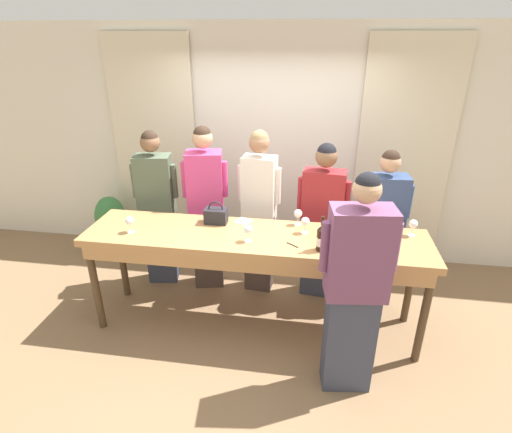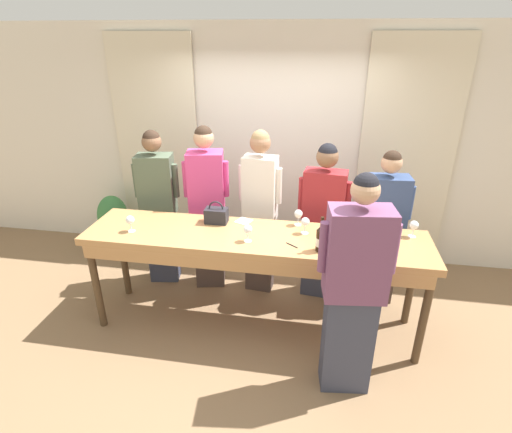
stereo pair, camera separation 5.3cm
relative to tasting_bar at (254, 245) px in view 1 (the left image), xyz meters
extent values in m
plane|color=#846647|center=(0.00, 0.02, -0.91)|extent=(18.00, 18.00, 0.00)
cube|color=silver|center=(0.00, 1.59, 0.49)|extent=(12.00, 0.06, 2.80)
cube|color=beige|center=(-1.50, 1.52, 0.44)|extent=(1.05, 0.03, 2.69)
cube|color=beige|center=(1.50, 1.52, 0.44)|extent=(1.05, 0.03, 2.69)
cube|color=#B27F4C|center=(0.00, 0.02, 0.06)|extent=(3.13, 0.70, 0.07)
cube|color=#B27F4C|center=(0.00, -0.31, -0.03)|extent=(3.00, 0.03, 0.12)
cylinder|color=#4C3823|center=(-1.49, -0.25, -0.44)|extent=(0.07, 0.07, 0.93)
cylinder|color=#4C3823|center=(1.49, -0.25, -0.44)|extent=(0.07, 0.07, 0.93)
cylinder|color=#4C3823|center=(-1.49, 0.30, -0.44)|extent=(0.07, 0.07, 0.93)
cylinder|color=#4C3823|center=(1.49, 0.30, -0.44)|extent=(0.07, 0.07, 0.93)
cylinder|color=black|center=(0.59, -0.17, 0.19)|extent=(0.08, 0.08, 0.19)
cone|color=black|center=(0.59, -0.17, 0.30)|extent=(0.08, 0.08, 0.05)
cylinder|color=black|center=(0.59, -0.17, 0.36)|extent=(0.03, 0.03, 0.08)
cylinder|color=white|center=(0.59, -0.17, 0.18)|extent=(0.09, 0.09, 0.08)
cube|color=#232328|center=(-0.41, 0.22, 0.16)|extent=(0.21, 0.13, 0.14)
torus|color=#232328|center=(-0.41, 0.22, 0.24)|extent=(0.14, 0.01, 0.14)
cylinder|color=white|center=(-1.13, -0.10, 0.09)|extent=(0.07, 0.07, 0.00)
cylinder|color=white|center=(-1.13, -0.10, 0.13)|extent=(0.01, 0.01, 0.08)
sphere|color=white|center=(-1.13, -0.10, 0.21)|extent=(0.08, 0.08, 0.08)
cylinder|color=white|center=(1.40, 0.22, 0.09)|extent=(0.07, 0.07, 0.00)
cylinder|color=white|center=(1.40, 0.22, 0.13)|extent=(0.01, 0.01, 0.08)
sphere|color=white|center=(1.40, 0.22, 0.21)|extent=(0.08, 0.08, 0.08)
cylinder|color=white|center=(0.44, 0.13, 0.09)|extent=(0.07, 0.07, 0.00)
cylinder|color=white|center=(0.44, 0.13, 0.13)|extent=(0.01, 0.01, 0.08)
sphere|color=white|center=(0.44, 0.13, 0.21)|extent=(0.08, 0.08, 0.08)
sphere|color=beige|center=(0.44, 0.13, 0.20)|extent=(0.05, 0.05, 0.05)
cylinder|color=white|center=(0.37, 0.29, 0.09)|extent=(0.07, 0.07, 0.00)
cylinder|color=white|center=(0.37, 0.29, 0.13)|extent=(0.01, 0.01, 0.08)
sphere|color=white|center=(0.37, 0.29, 0.21)|extent=(0.08, 0.08, 0.08)
cylinder|color=white|center=(1.01, -0.15, 0.09)|extent=(0.07, 0.07, 0.00)
cylinder|color=white|center=(1.01, -0.15, 0.13)|extent=(0.01, 0.01, 0.08)
sphere|color=white|center=(1.01, -0.15, 0.21)|extent=(0.08, 0.08, 0.08)
cylinder|color=white|center=(-0.04, -0.11, 0.09)|extent=(0.07, 0.07, 0.00)
cylinder|color=white|center=(-0.04, -0.11, 0.13)|extent=(0.01, 0.01, 0.08)
sphere|color=white|center=(-0.04, -0.11, 0.21)|extent=(0.08, 0.08, 0.08)
cylinder|color=white|center=(1.02, -0.24, 0.09)|extent=(0.07, 0.07, 0.00)
cylinder|color=white|center=(1.02, -0.24, 0.13)|extent=(0.01, 0.01, 0.08)
sphere|color=white|center=(1.02, -0.24, 0.21)|extent=(0.08, 0.08, 0.08)
cube|color=white|center=(-0.15, 0.29, 0.09)|extent=(0.18, 0.18, 0.00)
cylinder|color=black|center=(0.35, -0.13, 0.10)|extent=(0.11, 0.08, 0.01)
cube|color=#383D51|center=(-1.19, 0.66, -0.49)|extent=(0.35, 0.26, 0.84)
cube|color=#4C5B47|center=(-1.19, 0.66, 0.27)|extent=(0.41, 0.31, 0.67)
sphere|color=brown|center=(-1.19, 0.66, 0.74)|extent=(0.20, 0.20, 0.20)
sphere|color=#332319|center=(-1.19, 0.66, 0.77)|extent=(0.18, 0.18, 0.18)
cylinder|color=#4C5B47|center=(-0.98, 0.70, 0.32)|extent=(0.08, 0.08, 0.37)
cylinder|color=#4C5B47|center=(-1.39, 0.63, 0.32)|extent=(0.08, 0.08, 0.37)
cube|color=#473833|center=(-0.63, 0.66, -0.47)|extent=(0.35, 0.29, 0.88)
cube|color=#C63D7A|center=(-0.63, 0.66, 0.31)|extent=(0.42, 0.34, 0.69)
sphere|color=tan|center=(-0.63, 0.66, 0.80)|extent=(0.21, 0.21, 0.21)
sphere|color=#332319|center=(-0.63, 0.66, 0.83)|extent=(0.18, 0.18, 0.18)
cylinder|color=#C63D7A|center=(-0.43, 0.70, 0.36)|extent=(0.08, 0.08, 0.38)
cylinder|color=#C63D7A|center=(-0.83, 0.62, 0.36)|extent=(0.08, 0.08, 0.38)
cube|color=#473833|center=(-0.05, 0.66, -0.48)|extent=(0.31, 0.21, 0.86)
cube|color=silver|center=(-0.05, 0.66, 0.29)|extent=(0.36, 0.25, 0.68)
sphere|color=#9E7051|center=(-0.05, 0.66, 0.77)|extent=(0.21, 0.21, 0.21)
sphere|color=#93754C|center=(-0.05, 0.66, 0.81)|extent=(0.18, 0.18, 0.18)
cylinder|color=silver|center=(0.14, 0.64, 0.34)|extent=(0.08, 0.08, 0.38)
cylinder|color=silver|center=(-0.25, 0.68, 0.34)|extent=(0.08, 0.08, 0.38)
cube|color=#383D51|center=(0.60, 0.66, -0.51)|extent=(0.38, 0.23, 0.80)
cube|color=maroon|center=(0.60, 0.66, 0.21)|extent=(0.44, 0.26, 0.63)
sphere|color=brown|center=(0.60, 0.66, 0.66)|extent=(0.22, 0.22, 0.22)
sphere|color=black|center=(0.60, 0.66, 0.70)|extent=(0.19, 0.19, 0.19)
cylinder|color=maroon|center=(0.83, 0.64, 0.25)|extent=(0.08, 0.08, 0.35)
cylinder|color=maroon|center=(0.37, 0.69, 0.25)|extent=(0.08, 0.08, 0.35)
cube|color=#473833|center=(1.21, 0.66, -0.52)|extent=(0.37, 0.23, 0.79)
cube|color=#334775|center=(1.21, 0.66, 0.19)|extent=(0.43, 0.27, 0.62)
sphere|color=tan|center=(1.21, 0.66, 0.63)|extent=(0.20, 0.20, 0.20)
sphere|color=#332319|center=(1.21, 0.66, 0.67)|extent=(0.18, 0.18, 0.18)
cylinder|color=#334775|center=(1.44, 0.68, 0.24)|extent=(0.08, 0.08, 0.34)
cylinder|color=#334775|center=(0.98, 0.65, 0.24)|extent=(0.08, 0.08, 0.34)
cube|color=#383D51|center=(0.85, -0.60, -0.47)|extent=(0.40, 0.26, 0.88)
cube|color=#704266|center=(0.85, -0.60, 0.32)|extent=(0.47, 0.31, 0.70)
sphere|color=tan|center=(0.85, -0.60, 0.81)|extent=(0.20, 0.20, 0.20)
sphere|color=black|center=(0.85, -0.60, 0.84)|extent=(0.17, 0.17, 0.17)
cylinder|color=#704266|center=(0.61, -0.63, 0.38)|extent=(0.08, 0.08, 0.38)
cylinder|color=#704266|center=(1.09, -0.57, 0.38)|extent=(0.08, 0.08, 0.38)
cylinder|color=#935B3D|center=(-2.07, 1.18, -0.78)|extent=(0.26, 0.26, 0.27)
ellipsoid|color=#38753D|center=(-2.07, 1.18, -0.40)|extent=(0.38, 0.38, 0.54)
camera|label=1|loc=(0.50, -3.15, 1.74)|focal=28.00mm
camera|label=2|loc=(0.55, -3.14, 1.74)|focal=28.00mm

